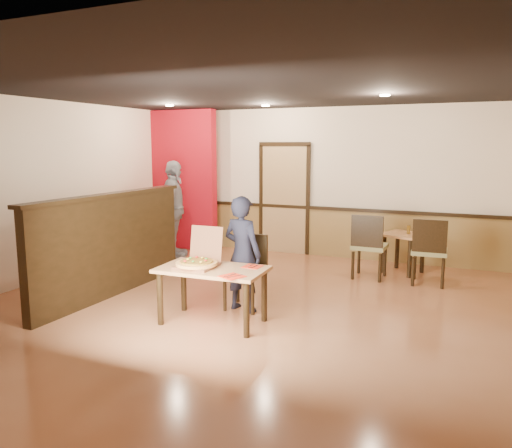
# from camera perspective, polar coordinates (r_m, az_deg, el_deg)

# --- Properties ---
(floor) EXTENTS (7.00, 7.00, 0.00)m
(floor) POSITION_cam_1_polar(r_m,az_deg,el_deg) (6.56, -1.07, -9.66)
(floor) COLOR #B06B44
(floor) RESTS_ON ground
(ceiling) EXTENTS (7.00, 7.00, 0.00)m
(ceiling) POSITION_cam_1_polar(r_m,az_deg,el_deg) (6.26, -1.15, 15.42)
(ceiling) COLOR black
(ceiling) RESTS_ON wall_back
(wall_back) EXTENTS (7.00, 0.00, 7.00)m
(wall_back) POSITION_cam_1_polar(r_m,az_deg,el_deg) (9.53, 7.88, 4.70)
(wall_back) COLOR #FBE7C5
(wall_back) RESTS_ON floor
(wall_left) EXTENTS (0.00, 7.00, 7.00)m
(wall_left) POSITION_cam_1_polar(r_m,az_deg,el_deg) (8.36, -23.44, 3.45)
(wall_left) COLOR #FBE7C5
(wall_left) RESTS_ON floor
(wainscot_back) EXTENTS (7.00, 0.04, 0.90)m
(wainscot_back) POSITION_cam_1_polar(r_m,az_deg,el_deg) (9.62, 7.71, -0.96)
(wainscot_back) COLOR olive
(wainscot_back) RESTS_ON floor
(chair_rail_back) EXTENTS (7.00, 0.06, 0.06)m
(chair_rail_back) POSITION_cam_1_polar(r_m,az_deg,el_deg) (9.53, 7.74, 1.80)
(chair_rail_back) COLOR black
(chair_rail_back) RESTS_ON wall_back
(back_door) EXTENTS (0.90, 0.06, 2.10)m
(back_door) POSITION_cam_1_polar(r_m,az_deg,el_deg) (9.78, 3.26, 2.82)
(back_door) COLOR tan
(back_door) RESTS_ON wall_back
(booth_partition) EXTENTS (0.20, 3.10, 1.44)m
(booth_partition) POSITION_cam_1_polar(r_m,az_deg,el_deg) (7.27, -16.22, -2.17)
(booth_partition) COLOR black
(booth_partition) RESTS_ON floor
(red_accent_panel) EXTENTS (1.60, 0.20, 2.78)m
(red_accent_panel) POSITION_cam_1_polar(r_m,az_deg,el_deg) (10.28, -8.71, 4.99)
(red_accent_panel) COLOR #A10B19
(red_accent_panel) RESTS_ON floor
(spot_a) EXTENTS (0.14, 0.14, 0.02)m
(spot_a) POSITION_cam_1_polar(r_m,az_deg,el_deg) (8.95, -9.85, 13.23)
(spot_a) COLOR #FFDDB2
(spot_a) RESTS_ON ceiling
(spot_b) EXTENTS (0.14, 0.14, 0.02)m
(spot_b) POSITION_cam_1_polar(r_m,az_deg,el_deg) (8.85, 1.10, 13.40)
(spot_b) COLOR #FFDDB2
(spot_b) RESTS_ON ceiling
(spot_c) EXTENTS (0.14, 0.14, 0.02)m
(spot_c) POSITION_cam_1_polar(r_m,az_deg,el_deg) (7.27, 14.52, 14.09)
(spot_c) COLOR #FFDDB2
(spot_c) RESTS_ON ceiling
(main_table) EXTENTS (1.29, 0.78, 0.67)m
(main_table) POSITION_cam_1_polar(r_m,az_deg,el_deg) (5.93, -5.01, -6.00)
(main_table) COLOR tan
(main_table) RESTS_ON floor
(diner_chair) EXTENTS (0.47, 0.47, 0.95)m
(diner_chair) POSITION_cam_1_polar(r_m,az_deg,el_deg) (6.51, -1.02, -5.07)
(diner_chair) COLOR olive
(diner_chair) RESTS_ON floor
(side_chair_left) EXTENTS (0.52, 0.52, 1.04)m
(side_chair_left) POSITION_cam_1_polar(r_m,az_deg,el_deg) (8.04, 12.76, -2.22)
(side_chair_left) COLOR olive
(side_chair_left) RESTS_ON floor
(side_chair_right) EXTENTS (0.53, 0.53, 1.03)m
(side_chair_right) POSITION_cam_1_polar(r_m,az_deg,el_deg) (7.93, 19.19, -2.71)
(side_chair_right) COLOR olive
(side_chair_right) RESTS_ON floor
(side_table) EXTENTS (0.79, 0.79, 0.66)m
(side_table) POSITION_cam_1_polar(r_m,az_deg,el_deg) (8.60, 16.52, -2.14)
(side_table) COLOR tan
(side_table) RESTS_ON floor
(diner) EXTENTS (0.60, 0.46, 1.48)m
(diner) POSITION_cam_1_polar(r_m,az_deg,el_deg) (6.32, -1.57, -3.43)
(diner) COLOR black
(diner) RESTS_ON floor
(passerby) EXTENTS (0.84, 1.16, 1.82)m
(passerby) POSITION_cam_1_polar(r_m,az_deg,el_deg) (9.46, -9.36, 1.66)
(passerby) COLOR gray
(passerby) RESTS_ON floor
(pizza_box) EXTENTS (0.44, 0.52, 0.45)m
(pizza_box) POSITION_cam_1_polar(r_m,az_deg,el_deg) (5.97, -6.59, -4.31)
(pizza_box) COLOR brown
(pizza_box) RESTS_ON main_table
(pizza) EXTENTS (0.54, 0.54, 0.03)m
(pizza) POSITION_cam_1_polar(r_m,az_deg,el_deg) (5.93, -6.81, -4.49)
(pizza) COLOR tan
(pizza) RESTS_ON pizza_box
(napkin_near) EXTENTS (0.31, 0.31, 0.01)m
(napkin_near) POSITION_cam_1_polar(r_m,az_deg,el_deg) (5.50, -2.75, -5.99)
(napkin_near) COLOR red
(napkin_near) RESTS_ON main_table
(napkin_far) EXTENTS (0.21, 0.21, 0.01)m
(napkin_far) POSITION_cam_1_polar(r_m,az_deg,el_deg) (5.93, -0.43, -4.87)
(napkin_far) COLOR red
(napkin_far) RESTS_ON main_table
(condiment) EXTENTS (0.05, 0.05, 0.14)m
(condiment) POSITION_cam_1_polar(r_m,az_deg,el_deg) (8.56, 17.04, -0.61)
(condiment) COLOR brown
(condiment) RESTS_ON side_table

